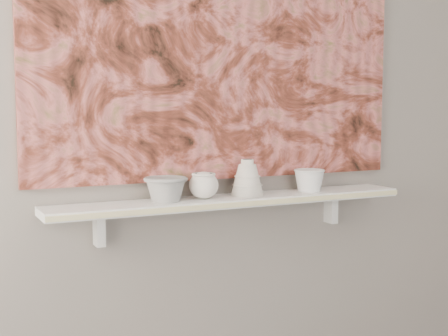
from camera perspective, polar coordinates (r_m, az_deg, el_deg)
wall_back at (r=2.37m, az=-0.18°, el=7.76°), size 3.60×0.00×3.60m
shelf at (r=2.31m, az=0.85°, el=-3.00°), size 1.40×0.18×0.03m
shelf_stripe at (r=2.23m, az=1.94°, el=-3.32°), size 1.40×0.01×0.02m
bracket_left at (r=2.21m, az=-11.36°, el=-5.47°), size 0.03×0.06×0.12m
bracket_right at (r=2.63m, az=9.75°, el=-3.67°), size 0.03×0.06×0.12m
painting at (r=2.38m, az=-0.03°, el=12.35°), size 1.50×0.02×1.10m
house_motif at (r=2.58m, az=9.12°, el=4.89°), size 0.09×0.00×0.08m
bowl_grey at (r=2.20m, az=-5.34°, el=-1.90°), size 0.20×0.20×0.09m
cup_cream at (r=2.25m, az=-1.87°, el=-1.59°), size 0.14×0.14×0.10m
bell_vessel at (r=2.33m, az=2.14°, el=-0.87°), size 0.14×0.14×0.14m
bowl_white at (r=2.48m, az=7.80°, el=-1.10°), size 0.15×0.15×0.09m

